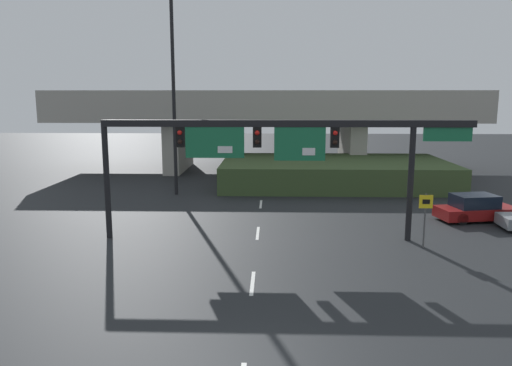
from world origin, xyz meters
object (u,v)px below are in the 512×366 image
Objects in this scene: highway_light_pole_near at (173,87)px; parked_sedan_near_right at (476,209)px; signal_gantry at (276,142)px; speed_limit_sign at (425,213)px.

parked_sedan_near_right is (17.93, -6.86, -6.70)m from highway_light_pole_near.
speed_limit_sign is at bearing -9.87° from signal_gantry.
parked_sedan_near_right is at bearing 49.81° from speed_limit_sign.
parked_sedan_near_right is (4.37, 5.17, -0.95)m from speed_limit_sign.
highway_light_pole_near is (-6.86, 10.87, 2.70)m from signal_gantry.
speed_limit_sign is (6.70, -1.16, -3.04)m from signal_gantry.
highway_light_pole_near is 3.06× the size of parked_sedan_near_right.
speed_limit_sign is at bearing -41.58° from highway_light_pole_near.
signal_gantry is 13.13m from highway_light_pole_near.
parked_sedan_near_right is (11.07, 4.01, -4.00)m from signal_gantry.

